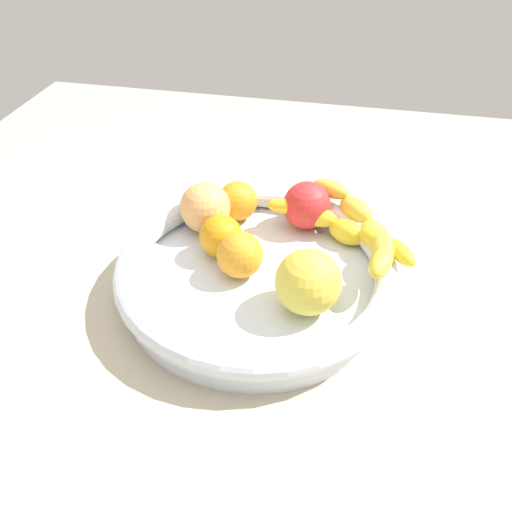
% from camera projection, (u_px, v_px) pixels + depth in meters
% --- Properties ---
extents(kitchen_counter, '(1.20, 1.20, 0.03)m').
position_uv_depth(kitchen_counter, '(256.00, 298.00, 0.67)').
color(kitchen_counter, '#B7AA92').
rests_on(kitchen_counter, ground).
extents(fruit_bowl, '(0.34, 0.34, 0.05)m').
position_uv_depth(fruit_bowl, '(256.00, 273.00, 0.65)').
color(fruit_bowl, silver).
rests_on(fruit_bowl, kitchen_counter).
extents(banana_draped_left, '(0.20, 0.12, 0.06)m').
position_uv_depth(banana_draped_left, '(366.00, 230.00, 0.67)').
color(banana_draped_left, yellow).
rests_on(banana_draped_left, fruit_bowl).
extents(banana_draped_right, '(0.11, 0.20, 0.05)m').
position_uv_depth(banana_draped_right, '(345.00, 229.00, 0.68)').
color(banana_draped_right, yellow).
rests_on(banana_draped_right, fruit_bowl).
extents(orange_front, '(0.05, 0.05, 0.05)m').
position_uv_depth(orange_front, '(221.00, 236.00, 0.67)').
color(orange_front, orange).
rests_on(orange_front, fruit_bowl).
extents(orange_mid_left, '(0.05, 0.05, 0.05)m').
position_uv_depth(orange_mid_left, '(238.00, 201.00, 0.73)').
color(orange_mid_left, orange).
rests_on(orange_mid_left, fruit_bowl).
extents(orange_mid_right, '(0.06, 0.06, 0.06)m').
position_uv_depth(orange_mid_right, '(240.00, 254.00, 0.64)').
color(orange_mid_right, orange).
rests_on(orange_mid_right, fruit_bowl).
extents(tomato_red, '(0.06, 0.06, 0.06)m').
position_uv_depth(tomato_red, '(307.00, 205.00, 0.71)').
color(tomato_red, red).
rests_on(tomato_red, fruit_bowl).
extents(apple_yellow, '(0.07, 0.07, 0.07)m').
position_uv_depth(apple_yellow, '(308.00, 282.00, 0.58)').
color(apple_yellow, yellow).
rests_on(apple_yellow, fruit_bowl).
extents(peach_blush, '(0.07, 0.07, 0.07)m').
position_uv_depth(peach_blush, '(205.00, 208.00, 0.71)').
color(peach_blush, '#F7AA5F').
rests_on(peach_blush, fruit_bowl).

